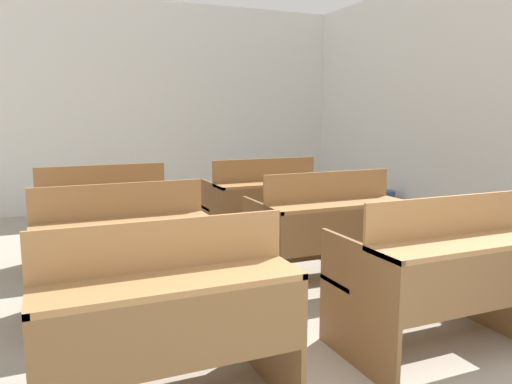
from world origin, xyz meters
name	(u,v)px	position (x,y,z in m)	size (l,w,h in m)	color
wall_back	(143,106)	(0.00, 7.17, 1.56)	(6.35, 0.06, 3.11)	silver
wall_right_with_window	(486,104)	(3.14, 3.63, 1.55)	(0.06, 7.14, 3.11)	silver
bench_front_left	(164,318)	(-0.97, 1.68, 0.49)	(1.18, 0.76, 0.97)	brown
bench_front_right	(441,274)	(0.72, 1.66, 0.49)	(1.18, 0.76, 0.97)	brown
bench_second_left	(121,250)	(-0.98, 2.98, 0.49)	(1.18, 0.76, 0.97)	brown
bench_second_right	(326,228)	(0.71, 3.00, 0.49)	(1.18, 0.76, 0.97)	brown
bench_third_left	(103,215)	(-0.96, 4.31, 0.49)	(1.18, 0.76, 0.97)	brown
bench_third_right	(264,203)	(0.72, 4.30, 0.49)	(1.18, 0.76, 0.97)	brown
wastepaper_bin	(385,205)	(2.90, 5.01, 0.19)	(0.25, 0.25, 0.39)	#33477A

